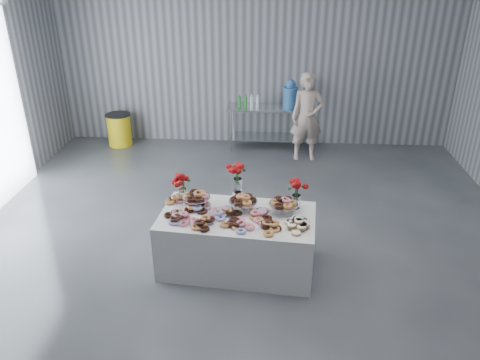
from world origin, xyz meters
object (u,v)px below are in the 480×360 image
object	(u,v)px
prep_table	(264,120)
trash_barrel	(119,130)
person	(307,117)
display_table	(237,241)
water_jug	(290,95)

from	to	relation	value
prep_table	trash_barrel	bearing A→B (deg)	-180.00
person	trash_barrel	xyz separation A→B (m)	(-3.85, 0.47, -0.51)
prep_table	trash_barrel	world-z (taller)	prep_table
trash_barrel	display_table	bearing A→B (deg)	-55.90
display_table	water_jug	bearing A→B (deg)	79.75
prep_table	water_jug	bearing A→B (deg)	-0.00
display_table	person	distance (m)	3.83
display_table	trash_barrel	size ratio (longest dim) A/B	2.83
trash_barrel	prep_table	bearing A→B (deg)	0.00
person	display_table	bearing A→B (deg)	-110.41
person	trash_barrel	bearing A→B (deg)	168.92
person	trash_barrel	distance (m)	3.92
prep_table	water_jug	world-z (taller)	water_jug
prep_table	person	size ratio (longest dim) A/B	0.89
display_table	prep_table	world-z (taller)	prep_table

